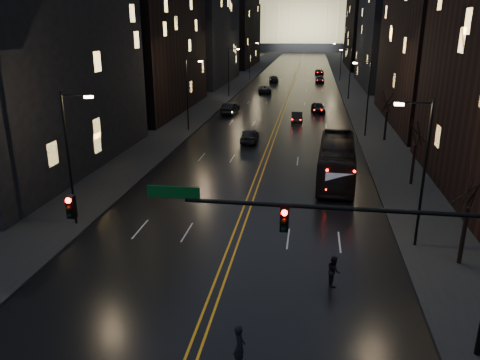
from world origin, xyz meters
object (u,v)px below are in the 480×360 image
at_px(bus, 336,160).
at_px(pedestrian_b, 334,271).
at_px(pedestrian_a, 239,347).
at_px(traffic_signal, 346,235).
at_px(oncoming_car_a, 250,135).
at_px(oncoming_car_b, 230,108).
at_px(receding_car_a, 297,117).

relative_size(bus, pedestrian_b, 7.62).
bearing_deg(pedestrian_a, pedestrian_b, -51.19).
bearing_deg(bus, traffic_signal, -89.14).
relative_size(traffic_signal, oncoming_car_a, 3.68).
height_order(traffic_signal, oncoming_car_b, traffic_signal).
distance_m(oncoming_car_b, receding_car_a, 11.41).
height_order(bus, pedestrian_a, bus).
bearing_deg(oncoming_car_b, pedestrian_a, 105.96).
relative_size(bus, pedestrian_a, 6.55).
bearing_deg(oncoming_car_a, traffic_signal, 102.13).
distance_m(receding_car_a, pedestrian_b, 43.17).
bearing_deg(traffic_signal, pedestrian_b, 90.10).
distance_m(oncoming_car_a, receding_car_a, 13.50).
height_order(traffic_signal, bus, traffic_signal).
relative_size(traffic_signal, pedestrian_b, 10.59).
height_order(traffic_signal, pedestrian_a, traffic_signal).
height_order(traffic_signal, oncoming_car_a, traffic_signal).
xyz_separation_m(bus, pedestrian_b, (-0.87, -17.96, -0.92)).
bearing_deg(receding_car_a, oncoming_car_b, 151.39).
xyz_separation_m(traffic_signal, receding_car_a, (-3.41, 47.89, -4.40)).
bearing_deg(bus, receding_car_a, 102.66).
relative_size(traffic_signal, receding_car_a, 4.07).
xyz_separation_m(traffic_signal, bus, (0.86, 22.81, -3.37)).
relative_size(oncoming_car_a, pedestrian_b, 2.88).
relative_size(receding_car_a, pedestrian_a, 2.24).
distance_m(bus, pedestrian_b, 18.00).
bearing_deg(pedestrian_b, traffic_signal, 168.91).
bearing_deg(pedestrian_a, traffic_signal, -84.48).
relative_size(oncoming_car_b, pedestrian_a, 2.68).
height_order(pedestrian_a, pedestrian_b, pedestrian_a).
relative_size(traffic_signal, pedestrian_a, 9.10).
distance_m(pedestrian_a, pedestrian_b, 7.88).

